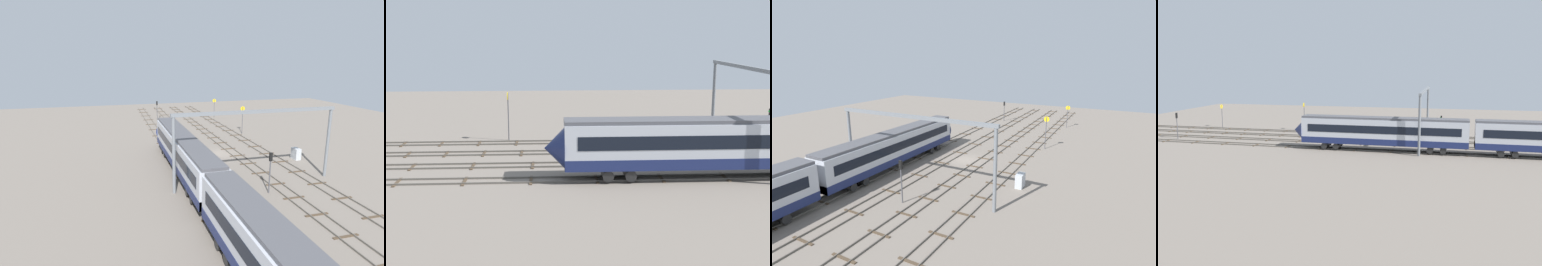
% 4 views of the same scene
% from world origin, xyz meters
% --- Properties ---
extents(ground_plane, '(111.46, 111.46, 0.00)m').
position_xyz_m(ground_plane, '(0.00, 0.00, 0.00)').
color(ground_plane, slate).
extents(track_near_foreground, '(95.46, 2.40, 0.16)m').
position_xyz_m(track_near_foreground, '(0.00, -7.08, 0.07)').
color(track_near_foreground, '#59544C').
rests_on(track_near_foreground, ground).
extents(track_second_near, '(95.46, 2.40, 0.16)m').
position_xyz_m(track_second_near, '(-0.00, -2.36, 0.07)').
color(track_second_near, '#59544C').
rests_on(track_second_near, ground).
extents(track_middle, '(95.46, 2.40, 0.16)m').
position_xyz_m(track_middle, '(-0.00, 2.36, 0.07)').
color(track_middle, '#59544C').
rests_on(track_middle, ground).
extents(track_with_train, '(95.46, 2.40, 0.16)m').
position_xyz_m(track_with_train, '(-0.00, 7.08, 0.07)').
color(track_with_train, '#59544C').
rests_on(track_with_train, ground).
extents(train, '(50.40, 3.24, 4.80)m').
position_xyz_m(train, '(-18.53, 7.08, 2.66)').
color(train, '#B7BCC6').
rests_on(train, ground).
extents(overhead_gantry, '(0.40, 19.42, 8.64)m').
position_xyz_m(overhead_gantry, '(-12.08, -0.05, 6.56)').
color(overhead_gantry, slate).
rests_on(overhead_gantry, ground).
extents(speed_sign_near_foreground, '(0.14, 0.86, 4.58)m').
position_xyz_m(speed_sign_near_foreground, '(28.30, -9.05, 2.96)').
color(speed_sign_near_foreground, '#4C4C51').
rests_on(speed_sign_near_foreground, ground).
extents(speed_sign_mid_trackside, '(0.14, 0.85, 5.30)m').
position_xyz_m(speed_sign_mid_trackside, '(10.91, -8.74, 3.37)').
color(speed_sign_mid_trackside, '#4C4C51').
rests_on(speed_sign_mid_trackside, ground).
extents(signal_light_trackside_approach, '(0.31, 0.32, 4.53)m').
position_xyz_m(signal_light_trackside_approach, '(-14.71, -0.45, 2.97)').
color(signal_light_trackside_approach, '#4C4C51').
rests_on(signal_light_trackside_approach, ground).
extents(signal_light_trackside_departure, '(0.31, 0.32, 4.45)m').
position_xyz_m(signal_light_trackside_departure, '(28.63, 5.02, 2.92)').
color(signal_light_trackside_departure, '#4C4C51').
rests_on(signal_light_trackside_departure, ground).
extents(relay_cabinet, '(1.41, 0.81, 1.63)m').
position_xyz_m(relay_cabinet, '(-5.38, -9.87, 0.81)').
color(relay_cabinet, '#B2B7BC').
rests_on(relay_cabinet, ground).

